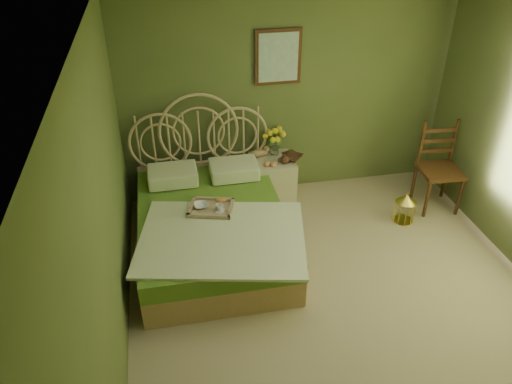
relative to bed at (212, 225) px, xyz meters
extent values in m
plane|color=tan|center=(1.10, -1.13, -0.31)|extent=(4.50, 4.50, 0.00)
plane|color=silver|center=(1.10, -1.13, 2.29)|extent=(4.50, 4.50, 0.00)
plane|color=#5F6A37|center=(1.10, 1.12, 0.99)|extent=(4.00, 0.00, 4.00)
plane|color=#5F6A37|center=(-0.90, -1.13, 0.99)|extent=(0.00, 4.50, 4.50)
cube|color=#3D1D10|center=(0.96, 1.09, 1.44)|extent=(0.54, 0.03, 0.64)
cube|color=beige|center=(0.96, 1.07, 1.44)|extent=(0.46, 0.01, 0.56)
cube|color=tan|center=(0.00, -0.06, -0.16)|extent=(1.52, 2.03, 0.30)
cube|color=#54842B|center=(0.00, -0.06, 0.09)|extent=(1.52, 2.03, 0.20)
cube|color=#F0EECB|center=(0.05, -0.52, 0.21)|extent=(1.81, 1.52, 0.03)
cube|color=#F0EECB|center=(-0.36, 0.65, 0.29)|extent=(0.56, 0.41, 0.16)
cube|color=#F0EECB|center=(0.35, 0.65, 0.29)|extent=(0.56, 0.41, 0.16)
cube|color=tan|center=(0.00, -0.04, 0.22)|extent=(0.53, 0.46, 0.04)
ellipsoid|color=#B77A38|center=(0.12, 0.05, 0.27)|extent=(0.12, 0.07, 0.05)
cube|color=beige|center=(0.86, 0.85, -0.03)|extent=(0.51, 0.51, 0.56)
cylinder|color=silver|center=(0.91, 0.97, 0.34)|extent=(0.10, 0.10, 0.18)
ellipsoid|color=tan|center=(0.72, 0.95, 0.30)|extent=(0.21, 0.11, 0.10)
sphere|color=tan|center=(0.76, 0.69, 0.29)|extent=(0.07, 0.07, 0.07)
sphere|color=tan|center=(0.83, 0.67, 0.29)|extent=(0.07, 0.07, 0.07)
cube|color=#3D1D10|center=(2.80, 0.28, 0.20)|extent=(0.51, 0.51, 0.05)
cylinder|color=#3D1D10|center=(2.60, 0.08, -0.06)|extent=(0.04, 0.04, 0.51)
cylinder|color=#3D1D10|center=(3.00, 0.08, -0.06)|extent=(0.04, 0.04, 0.51)
cylinder|color=#3D1D10|center=(2.60, 0.49, -0.06)|extent=(0.04, 0.04, 0.51)
cylinder|color=#3D1D10|center=(3.00, 0.49, -0.06)|extent=(0.04, 0.04, 0.51)
cube|color=#3D1D10|center=(2.80, 0.49, 0.48)|extent=(0.41, 0.08, 0.56)
cylinder|color=gold|center=(2.30, 0.07, -0.31)|extent=(0.24, 0.24, 0.01)
cylinder|color=gold|center=(2.30, 0.07, -0.18)|extent=(0.24, 0.24, 0.27)
cone|color=gold|center=(2.30, 0.07, 0.00)|extent=(0.24, 0.24, 0.10)
imported|color=#381E0F|center=(1.04, 0.87, 0.27)|extent=(0.23, 0.26, 0.02)
imported|color=#472819|center=(1.04, 0.87, 0.29)|extent=(0.29, 0.30, 0.02)
imported|color=white|center=(-0.10, 0.01, 0.26)|extent=(0.16, 0.16, 0.04)
imported|color=white|center=(0.08, -0.10, 0.28)|extent=(0.08, 0.08, 0.08)
camera|label=1|loc=(-0.38, -4.36, 3.19)|focal=35.00mm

